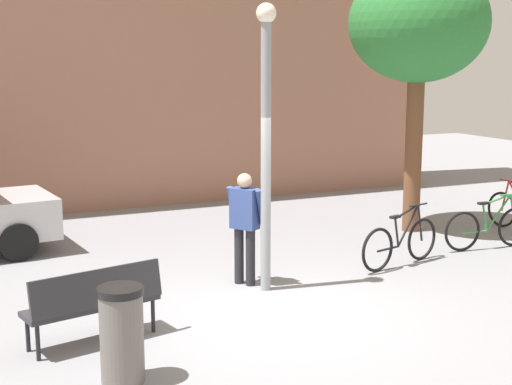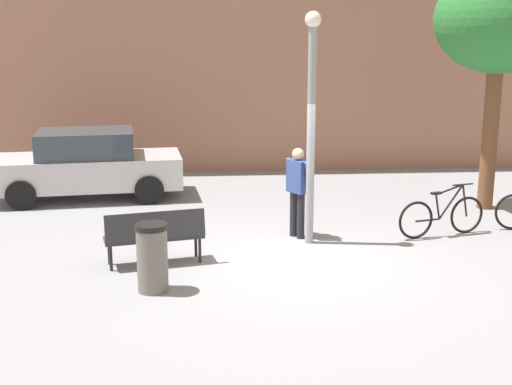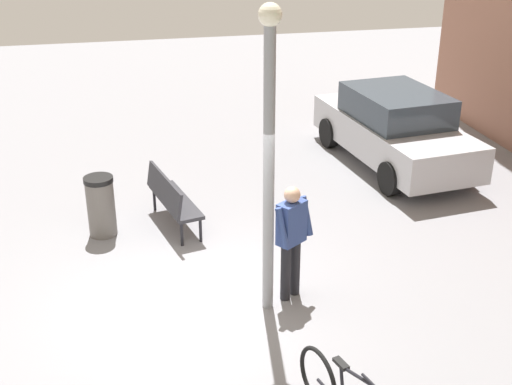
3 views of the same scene
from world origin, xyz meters
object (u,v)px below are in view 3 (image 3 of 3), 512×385
Objects in this scene: person_by_lamppost at (291,235)px; trash_bin at (101,206)px; parked_car_silver at (394,128)px; lamppost at (269,146)px; park_bench at (171,197)px.

trash_bin is at bearing -134.38° from person_by_lamppost.
person_by_lamppost reaches higher than parked_car_silver.
lamppost is 2.43× the size of park_bench.
trash_bin is at bearing -140.71° from lamppost.
lamppost is at bearing -65.10° from person_by_lamppost.
person_by_lamppost is 1.00× the size of park_bench.
park_bench is 5.10m from parked_car_silver.
person_by_lamppost is 2.89m from park_bench.
park_bench is at bearing -159.19° from lamppost.
person_by_lamppost is at bearing 45.62° from trash_bin.
person_by_lamppost is (-0.17, 0.36, -1.36)m from lamppost.
lamppost is 3.86m from trash_bin.
person_by_lamppost reaches higher than park_bench.
lamppost is at bearing 20.81° from park_bench.
trash_bin is at bearing -87.91° from park_bench.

